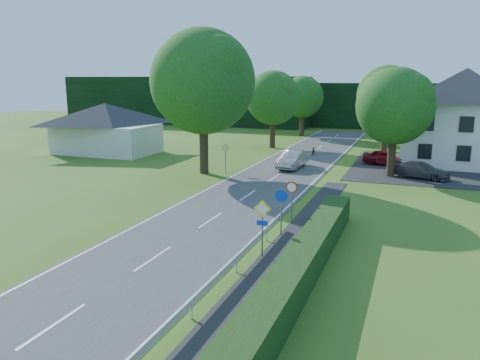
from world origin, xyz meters
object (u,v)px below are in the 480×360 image
at_px(parked_car_red, 385,158).
at_px(moving_car, 292,160).
at_px(parked_car_grey, 421,170).
at_px(motorcycle, 314,150).
at_px(streetlight, 390,118).
at_px(parasol, 449,155).

bearing_deg(parked_car_red, moving_car, 131.71).
distance_m(parked_car_red, parked_car_grey, 5.77).
xyz_separation_m(motorcycle, parked_car_red, (7.25, -3.49, 0.21)).
relative_size(motorcycle, parked_car_grey, 0.40).
distance_m(streetlight, parked_car_red, 4.82).
height_order(parked_car_grey, parasol, parasol).
height_order(motorcycle, parked_car_grey, parked_car_grey).
relative_size(moving_car, parked_car_grey, 1.05).
xyz_separation_m(motorcycle, parked_car_grey, (10.30, -8.38, 0.18)).
distance_m(moving_car, parasol, 14.23).
xyz_separation_m(streetlight, motorcycle, (-7.58, 6.49, -3.97)).
bearing_deg(streetlight, parasol, 44.52).
distance_m(streetlight, moving_car, 8.71).
relative_size(moving_car, parked_car_red, 1.16).
relative_size(streetlight, parked_car_grey, 1.85).
height_order(moving_car, parked_car_grey, moving_car).
xyz_separation_m(parked_car_red, parked_car_grey, (3.06, -4.89, -0.04)).
relative_size(moving_car, motorcycle, 2.64).
bearing_deg(moving_car, motorcycle, 91.99).
bearing_deg(streetlight, parked_car_grey, -34.79).
bearing_deg(parked_car_red, parked_car_grey, -137.06).
bearing_deg(parasol, motorcycle, 172.80).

